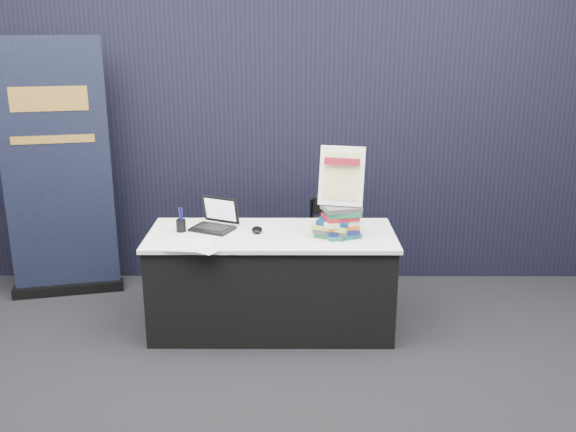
% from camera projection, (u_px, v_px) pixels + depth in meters
% --- Properties ---
extents(floor, '(8.00, 8.00, 0.00)m').
position_uv_depth(floor, '(270.00, 363.00, 4.37)').
color(floor, black).
rests_on(floor, ground).
extents(wall_back, '(8.00, 0.02, 3.50)m').
position_uv_depth(wall_back, '(279.00, 63.00, 7.68)').
color(wall_back, beige).
rests_on(wall_back, floor).
extents(drape_partition, '(6.00, 0.08, 2.40)m').
position_uv_depth(drape_partition, '(274.00, 145.00, 5.55)').
color(drape_partition, black).
rests_on(drape_partition, floor).
extents(display_table, '(1.80, 0.75, 0.75)m').
position_uv_depth(display_table, '(272.00, 281.00, 4.78)').
color(display_table, black).
rests_on(display_table, floor).
extents(laptop, '(0.36, 0.35, 0.23)m').
position_uv_depth(laptop, '(213.00, 221.00, 4.76)').
color(laptop, black).
rests_on(laptop, display_table).
extents(mouse, '(0.08, 0.13, 0.04)m').
position_uv_depth(mouse, '(257.00, 230.00, 4.69)').
color(mouse, black).
rests_on(mouse, display_table).
extents(brochure_left, '(0.29, 0.22, 0.00)m').
position_uv_depth(brochure_left, '(187.00, 247.00, 4.38)').
color(brochure_left, silver).
rests_on(brochure_left, display_table).
extents(brochure_mid, '(0.40, 0.37, 0.00)m').
position_uv_depth(brochure_mid, '(202.00, 246.00, 4.40)').
color(brochure_mid, silver).
rests_on(brochure_mid, display_table).
extents(brochure_right, '(0.35, 0.27, 0.00)m').
position_uv_depth(brochure_right, '(188.00, 244.00, 4.44)').
color(brochure_right, white).
rests_on(brochure_right, display_table).
extents(pen_cup, '(0.08, 0.08, 0.09)m').
position_uv_depth(pen_cup, '(181.00, 226.00, 4.70)').
color(pen_cup, black).
rests_on(pen_cup, display_table).
extents(book_stack_tall, '(0.28, 0.25, 0.23)m').
position_uv_depth(book_stack_tall, '(341.00, 221.00, 4.56)').
color(book_stack_tall, '#195D60').
rests_on(book_stack_tall, display_table).
extents(book_stack_short, '(0.28, 0.26, 0.13)m').
position_uv_depth(book_stack_short, '(333.00, 227.00, 4.59)').
color(book_stack_short, '#1C6B3F').
rests_on(book_stack_short, display_table).
extents(info_sign, '(0.33, 0.19, 0.43)m').
position_uv_depth(info_sign, '(342.00, 177.00, 4.50)').
color(info_sign, black).
rests_on(info_sign, book_stack_tall).
extents(pullup_banner, '(0.90, 0.30, 2.13)m').
position_uv_depth(pullup_banner, '(59.00, 186.00, 5.22)').
color(pullup_banner, black).
rests_on(pullup_banner, floor).
extents(stacking_chair, '(0.50, 0.52, 0.85)m').
position_uv_depth(stacking_chair, '(334.00, 243.00, 5.30)').
color(stacking_chair, black).
rests_on(stacking_chair, floor).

